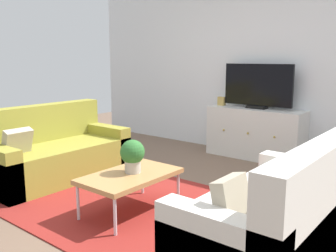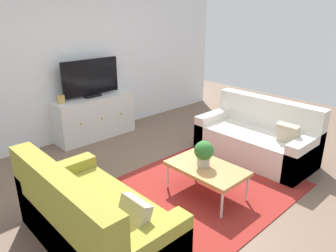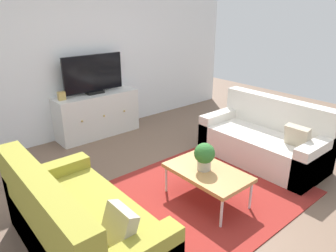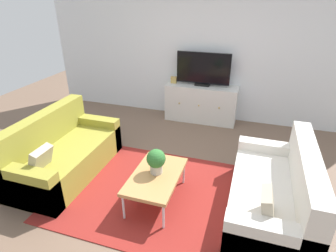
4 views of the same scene
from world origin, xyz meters
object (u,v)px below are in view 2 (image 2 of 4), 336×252
object	(u,v)px
couch_right_side	(258,139)
coffee_table	(207,169)
potted_plant	(204,152)
flat_screen_tv	(91,78)
mantel_clock	(61,99)
couch_left_side	(89,222)
tv_console	(95,117)

from	to	relation	value
couch_right_side	coffee_table	distance (m)	1.40
couch_right_side	potted_plant	distance (m)	1.43
flat_screen_tv	mantel_clock	size ratio (longest dim) A/B	7.83
couch_left_side	mantel_clock	size ratio (longest dim) A/B	12.93
flat_screen_tv	mantel_clock	world-z (taller)	flat_screen_tv
couch_left_side	potted_plant	xyz separation A→B (m)	(1.47, -0.11, 0.27)
couch_right_side	potted_plant	size ratio (longest dim) A/B	5.40
couch_left_side	mantel_clock	bearing A→B (deg)	68.45
tv_console	mantel_clock	xyz separation A→B (m)	(-0.57, 0.00, 0.43)
potted_plant	tv_console	distance (m)	2.50
potted_plant	mantel_clock	world-z (taller)	mantel_clock
couch_left_side	tv_console	bearing A→B (deg)	57.57
couch_right_side	couch_left_side	bearing A→B (deg)	180.00
coffee_table	mantel_clock	bearing A→B (deg)	102.15
couch_left_side	couch_right_side	world-z (taller)	same
couch_left_side	potted_plant	size ratio (longest dim) A/B	5.40
couch_left_side	flat_screen_tv	xyz separation A→B (m)	(1.51, 2.39, 0.75)
couch_left_side	flat_screen_tv	size ratio (longest dim) A/B	1.65
tv_console	couch_right_side	bearing A→B (deg)	-60.09
couch_left_side	coffee_table	xyz separation A→B (m)	(1.48, -0.16, 0.07)
couch_left_side	tv_console	size ratio (longest dim) A/B	1.22
couch_left_side	flat_screen_tv	bearing A→B (deg)	57.79
flat_screen_tv	tv_console	bearing A→B (deg)	-90.00
tv_console	couch_left_side	bearing A→B (deg)	-122.43
couch_right_side	coffee_table	world-z (taller)	couch_right_side
flat_screen_tv	couch_left_side	bearing A→B (deg)	-122.21
tv_console	flat_screen_tv	size ratio (longest dim) A/B	1.36
coffee_table	potted_plant	xyz separation A→B (m)	(-0.01, 0.04, 0.20)
coffee_table	potted_plant	distance (m)	0.21
couch_left_side	coffee_table	distance (m)	1.49
couch_left_side	potted_plant	world-z (taller)	couch_left_side
couch_left_side	flat_screen_tv	distance (m)	2.93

